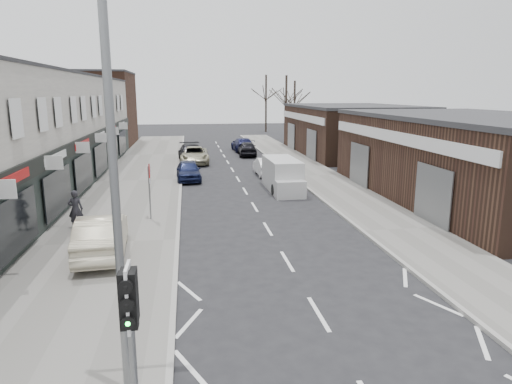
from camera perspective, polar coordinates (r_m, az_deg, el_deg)
name	(u,v)px	position (r m, az deg, el deg)	size (l,w,h in m)	color
ground	(343,354)	(11.32, 10.80, -19.32)	(160.00, 160.00, 0.00)	black
pavement_left	(139,181)	(31.78, -14.47, 1.34)	(5.50, 64.00, 0.12)	slate
pavement_right	(318,176)	(32.89, 7.74, 1.99)	(3.50, 64.00, 0.12)	slate
shop_terrace_left	(13,134)	(30.38, -28.14, 6.45)	(8.00, 41.00, 7.10)	beige
brick_block_far	(96,110)	(55.02, -19.41, 9.67)	(8.00, 10.00, 8.00)	#44281D
right_unit_near	(477,160)	(28.23, 25.86, 3.66)	(10.00, 18.00, 4.50)	#3C261B
right_unit_far	(351,131)	(46.03, 11.78, 7.53)	(10.00, 16.00, 4.50)	#3C261B
tree_far_a	(286,140)	(58.68, 3.72, 6.53)	(3.60, 3.60, 8.00)	#382D26
tree_far_b	(294,135)	(65.05, 4.77, 7.09)	(3.60, 3.60, 7.50)	#382D26
tree_far_c	(266,132)	(70.32, 1.24, 7.52)	(3.60, 3.60, 8.50)	#382D26
traffic_light	(130,312)	(7.92, -15.49, -14.28)	(0.28, 0.60, 3.10)	slate
street_lamp	(123,166)	(8.43, -16.24, 3.08)	(2.23, 0.22, 8.00)	slate
warning_sign	(150,175)	(21.45, -13.16, 2.07)	(0.12, 0.80, 2.70)	slate
white_van	(282,176)	(28.04, 3.32, 2.07)	(1.82, 5.00, 1.94)	silver
sedan_on_pavement	(102,235)	(17.46, -18.70, -5.09)	(1.59, 4.56, 1.50)	#BEB598
pedestrian	(75,209)	(21.20, -21.64, -2.03)	(0.62, 0.40, 1.69)	black
parked_car_left_a	(188,171)	(31.56, -8.45, 2.67)	(1.61, 3.99, 1.36)	#13193B
parked_car_left_b	(191,153)	(40.09, -8.11, 4.84)	(2.13, 5.24, 1.52)	black
parked_car_left_c	(194,155)	(39.11, -7.71, 4.59)	(2.36, 5.12, 1.42)	#A39E82
parked_car_right_a	(266,166)	(33.19, 1.26, 3.22)	(1.37, 3.93, 1.30)	white
parked_car_right_b	(247,149)	(43.46, -1.09, 5.45)	(1.64, 4.09, 1.39)	black
parked_car_right_c	(243,144)	(47.07, -1.68, 5.97)	(1.93, 4.74, 1.38)	#12153B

